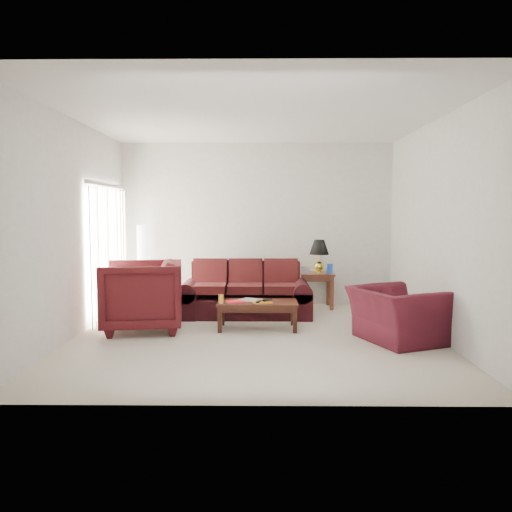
# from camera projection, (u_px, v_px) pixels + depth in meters

# --- Properties ---
(floor) EXTENTS (5.00, 5.00, 0.00)m
(floor) POSITION_uv_depth(u_px,v_px,m) (255.00, 336.00, 6.93)
(floor) COLOR beige
(floor) RESTS_ON ground
(blinds) EXTENTS (0.10, 2.00, 2.16)m
(blinds) POSITION_uv_depth(u_px,v_px,m) (109.00, 252.00, 8.16)
(blinds) COLOR silver
(blinds) RESTS_ON ground
(sofa) EXTENTS (2.25, 1.15, 0.89)m
(sofa) POSITION_uv_depth(u_px,v_px,m) (245.00, 290.00, 8.25)
(sofa) COLOR black
(sofa) RESTS_ON ground
(throw_pillow) EXTENTS (0.41, 0.25, 0.40)m
(throw_pillow) POSITION_uv_depth(u_px,v_px,m) (218.00, 270.00, 8.92)
(throw_pillow) COLOR black
(throw_pillow) RESTS_ON sofa
(end_table) EXTENTS (0.62, 0.62, 0.64)m
(end_table) POSITION_uv_depth(u_px,v_px,m) (317.00, 290.00, 9.03)
(end_table) COLOR #50341B
(end_table) RESTS_ON ground
(table_lamp) EXTENTS (0.42, 0.42, 0.59)m
(table_lamp) POSITION_uv_depth(u_px,v_px,m) (319.00, 256.00, 9.01)
(table_lamp) COLOR #E0D046
(table_lamp) RESTS_ON end_table
(clock) EXTENTS (0.14, 0.08, 0.14)m
(clock) POSITION_uv_depth(u_px,v_px,m) (305.00, 270.00, 8.85)
(clock) COLOR silver
(clock) RESTS_ON end_table
(blue_canister) EXTENTS (0.14, 0.14, 0.18)m
(blue_canister) POSITION_uv_depth(u_px,v_px,m) (330.00, 269.00, 8.85)
(blue_canister) COLOR #1B43AF
(blue_canister) RESTS_ON end_table
(picture_frame) EXTENTS (0.19, 0.20, 0.05)m
(picture_frame) POSITION_uv_depth(u_px,v_px,m) (308.00, 268.00, 9.15)
(picture_frame) COLOR silver
(picture_frame) RESTS_ON end_table
(floor_lamp) EXTENTS (0.26, 0.26, 1.52)m
(floor_lamp) POSITION_uv_depth(u_px,v_px,m) (143.00, 266.00, 8.96)
(floor_lamp) COLOR white
(floor_lamp) RESTS_ON ground
(armchair_left) EXTENTS (1.28, 1.25, 1.03)m
(armchair_left) POSITION_uv_depth(u_px,v_px,m) (142.00, 296.00, 7.25)
(armchair_left) COLOR #3B0D10
(armchair_left) RESTS_ON ground
(armchair_right) EXTENTS (1.31, 1.38, 0.72)m
(armchair_right) POSITION_uv_depth(u_px,v_px,m) (396.00, 315.00, 6.63)
(armchair_right) COLOR #3C0D17
(armchair_right) RESTS_ON ground
(coffee_table) EXTENTS (1.19, 0.61, 0.41)m
(coffee_table) POSITION_uv_depth(u_px,v_px,m) (257.00, 315.00, 7.35)
(coffee_table) COLOR black
(coffee_table) RESTS_ON ground
(magazine_red) EXTENTS (0.32, 0.28, 0.02)m
(magazine_red) POSITION_uv_depth(u_px,v_px,m) (236.00, 302.00, 7.29)
(magazine_red) COLOR red
(magazine_red) RESTS_ON coffee_table
(magazine_white) EXTENTS (0.37, 0.34, 0.02)m
(magazine_white) POSITION_uv_depth(u_px,v_px,m) (251.00, 300.00, 7.44)
(magazine_white) COLOR beige
(magazine_white) RESTS_ON coffee_table
(magazine_orange) EXTENTS (0.32, 0.28, 0.02)m
(magazine_orange) POSITION_uv_depth(u_px,v_px,m) (262.00, 302.00, 7.24)
(magazine_orange) COLOR orange
(magazine_orange) RESTS_ON coffee_table
(remote_a) EXTENTS (0.09, 0.18, 0.02)m
(remote_a) POSITION_uv_depth(u_px,v_px,m) (259.00, 301.00, 7.20)
(remote_a) COLOR black
(remote_a) RESTS_ON coffee_table
(remote_b) EXTENTS (0.15, 0.19, 0.02)m
(remote_b) POSITION_uv_depth(u_px,v_px,m) (267.00, 300.00, 7.31)
(remote_b) COLOR black
(remote_b) RESTS_ON coffee_table
(yellow_glass) EXTENTS (0.09, 0.09, 0.13)m
(yellow_glass) POSITION_uv_depth(u_px,v_px,m) (221.00, 299.00, 7.18)
(yellow_glass) COLOR gold
(yellow_glass) RESTS_ON coffee_table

